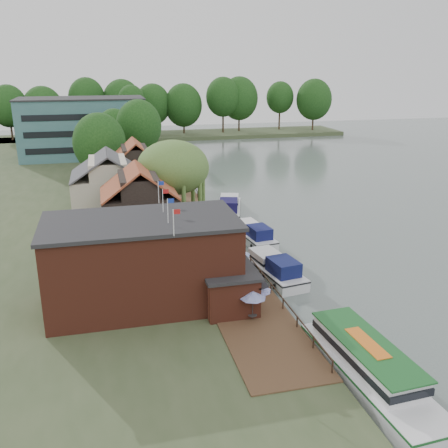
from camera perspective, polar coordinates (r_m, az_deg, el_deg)
ground at (r=47.53m, az=10.63°, el=-7.25°), size 260.00×260.00×0.00m
land_bank at (r=77.30m, az=-21.90°, el=2.02°), size 50.00×140.00×1.00m
quay_deck at (r=53.51m, az=-1.57°, el=-2.78°), size 6.00×50.00×0.10m
quay_rail at (r=54.41m, az=1.09°, el=-1.92°), size 0.20×49.00×1.00m
pub at (r=41.16m, az=-6.51°, el=-4.04°), size 20.00×11.00×7.30m
hotel_block at (r=109.74m, az=-15.83°, el=10.55°), size 25.40×12.40×12.30m
cottage_a at (r=55.05m, az=-9.64°, el=2.16°), size 8.60×7.60×8.50m
cottage_b at (r=64.63m, az=-13.03°, el=4.29°), size 9.60×8.60×8.50m
cottage_c at (r=73.56m, az=-10.08°, el=6.10°), size 7.60×7.60×8.50m
willow at (r=60.09m, az=-5.79°, el=4.60°), size 8.60×8.60×10.43m
umbrella_0 at (r=38.71m, az=3.30°, el=-9.28°), size 2.05×2.05×2.38m
umbrella_1 at (r=39.86m, az=3.67°, el=-8.44°), size 2.41×2.41×2.38m
umbrella_2 at (r=42.63m, az=2.49°, el=-6.60°), size 2.05×2.05×2.38m
umbrella_3 at (r=46.81m, az=1.55°, el=-4.27°), size 2.42×2.42×2.38m
umbrella_4 at (r=48.86m, az=-0.37°, el=-3.29°), size 1.99×1.99×2.38m
umbrella_5 at (r=51.96m, az=-0.23°, el=-1.97°), size 2.02×2.02×2.38m
cruiser_0 at (r=48.88m, az=5.68°, el=-4.69°), size 4.86×10.59×2.49m
cruiser_1 at (r=58.44m, az=3.30°, el=-0.88°), size 4.32×9.95×2.32m
cruiser_2 at (r=68.65m, az=0.58°, el=2.15°), size 6.33×11.21×2.62m
tour_boat at (r=34.49m, az=16.46°, el=-15.39°), size 4.51×13.42×2.88m
swan at (r=36.89m, az=12.88°, el=-14.94°), size 0.44×0.44×0.44m
bank_tree_0 at (r=83.23m, az=-13.99°, el=8.30°), size 8.39×8.39×11.61m
bank_tree_1 at (r=90.67m, az=-9.64°, el=9.78°), size 7.94×7.94×13.05m
bank_tree_2 at (r=99.01m, az=-12.34°, el=9.66°), size 6.62×6.62×10.88m
bank_tree_3 at (r=118.53m, az=-10.93°, el=10.93°), size 6.60×6.60×10.39m
bank_tree_4 at (r=124.14m, az=-11.34°, el=11.32°), size 7.51×7.51×10.88m
bank_tree_5 at (r=132.73m, az=-10.48°, el=12.42°), size 6.74×6.74×13.83m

